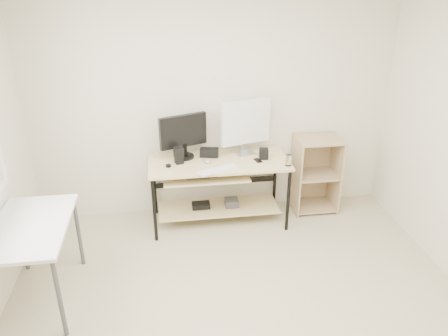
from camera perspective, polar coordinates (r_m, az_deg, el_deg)
name	(u,v)px	position (r m, az deg, el deg)	size (l,w,h in m)	color
room	(230,180)	(2.97, 0.78, -1.62)	(4.01, 4.01, 2.62)	#B9AE8E
desk	(217,178)	(4.77, -0.98, -1.38)	(1.50, 0.65, 0.75)	beige
side_table	(31,234)	(3.91, -23.85, -7.84)	(0.60, 1.00, 0.75)	silver
shelf_unit	(314,173)	(5.21, 11.73, -0.62)	(0.50, 0.40, 0.90)	tan
black_monitor	(183,134)	(4.68, -5.35, 4.49)	(0.51, 0.23, 0.48)	black
white_imac	(246,124)	(4.73, 2.83, 5.77)	(0.56, 0.21, 0.61)	silver
keyboard	(218,170)	(4.45, -0.79, -0.25)	(0.43, 0.12, 0.01)	silver
mouse	(207,161)	(4.64, -2.23, 0.98)	(0.07, 0.11, 0.04)	#B4B4B9
center_speaker	(209,153)	(4.76, -1.94, 2.03)	(0.20, 0.09, 0.10)	black
speaker_left	(179,155)	(4.61, -5.92, 1.70)	(0.11, 0.11, 0.18)	black
speaker_right	(264,154)	(4.74, 5.21, 1.88)	(0.09, 0.09, 0.11)	black
audio_controller	(183,151)	(4.74, -5.31, 2.26)	(0.08, 0.05, 0.16)	black
volume_puck	(168,166)	(4.57, -7.28, 0.29)	(0.06, 0.06, 0.02)	black
smartphone	(258,160)	(4.69, 4.45, 0.99)	(0.06, 0.11, 0.01)	black
coaster	(288,166)	(4.61, 8.38, 0.31)	(0.08, 0.08, 0.01)	#AB834D
drinking_glass	(289,160)	(4.58, 8.43, 1.03)	(0.06, 0.06, 0.12)	white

